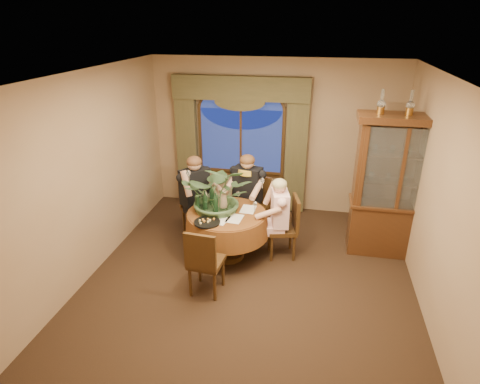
% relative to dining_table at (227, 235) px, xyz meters
% --- Properties ---
extents(floor, '(5.00, 5.00, 0.00)m').
position_rel_dining_table_xyz_m(floor, '(0.44, -0.57, -0.38)').
color(floor, black).
rests_on(floor, ground).
extents(wall_back, '(4.50, 0.00, 4.50)m').
position_rel_dining_table_xyz_m(wall_back, '(0.44, 1.93, 1.02)').
color(wall_back, '#906F4D').
rests_on(wall_back, ground).
extents(wall_right, '(0.00, 5.00, 5.00)m').
position_rel_dining_table_xyz_m(wall_right, '(2.69, -0.57, 1.02)').
color(wall_right, '#906F4D').
rests_on(wall_right, ground).
extents(ceiling, '(5.00, 5.00, 0.00)m').
position_rel_dining_table_xyz_m(ceiling, '(0.44, -0.57, 2.42)').
color(ceiling, white).
rests_on(ceiling, wall_back).
extents(window, '(1.62, 0.10, 1.32)m').
position_rel_dining_table_xyz_m(window, '(-0.16, 1.86, 0.92)').
color(window, navy).
rests_on(window, wall_back).
extents(arched_transom, '(1.60, 0.06, 0.44)m').
position_rel_dining_table_xyz_m(arched_transom, '(-0.16, 1.86, 1.71)').
color(arched_transom, navy).
rests_on(arched_transom, wall_back).
extents(drapery_left, '(0.38, 0.14, 2.32)m').
position_rel_dining_table_xyz_m(drapery_left, '(-1.19, 1.81, 0.80)').
color(drapery_left, '#3F3A22').
rests_on(drapery_left, floor).
extents(drapery_right, '(0.38, 0.14, 2.32)m').
position_rel_dining_table_xyz_m(drapery_right, '(0.87, 1.81, 0.80)').
color(drapery_right, '#3F3A22').
rests_on(drapery_right, floor).
extents(swag_valance, '(2.45, 0.16, 0.42)m').
position_rel_dining_table_xyz_m(swag_valance, '(-0.16, 1.78, 1.90)').
color(swag_valance, '#3F3A22').
rests_on(swag_valance, wall_back).
extents(dining_table, '(1.29, 1.29, 0.75)m').
position_rel_dining_table_xyz_m(dining_table, '(0.00, 0.00, 0.00)').
color(dining_table, maroon).
rests_on(dining_table, floor).
extents(china_cabinet, '(1.35, 0.53, 2.18)m').
position_rel_dining_table_xyz_m(china_cabinet, '(2.44, 0.63, 0.71)').
color(china_cabinet, '#361E11').
rests_on(china_cabinet, floor).
extents(oil_lamp_left, '(0.11, 0.11, 0.34)m').
position_rel_dining_table_xyz_m(oil_lamp_left, '(2.06, 0.63, 1.97)').
color(oil_lamp_left, '#A5722D').
rests_on(oil_lamp_left, china_cabinet).
extents(oil_lamp_center, '(0.11, 0.11, 0.34)m').
position_rel_dining_table_xyz_m(oil_lamp_center, '(2.44, 0.63, 1.97)').
color(oil_lamp_center, '#A5722D').
rests_on(oil_lamp_center, china_cabinet).
extents(oil_lamp_right, '(0.11, 0.11, 0.34)m').
position_rel_dining_table_xyz_m(oil_lamp_right, '(2.82, 0.63, 1.97)').
color(oil_lamp_right, '#A5722D').
rests_on(oil_lamp_right, china_cabinet).
extents(chair_right, '(0.51, 0.51, 0.96)m').
position_rel_dining_table_xyz_m(chair_right, '(0.81, 0.20, 0.10)').
color(chair_right, black).
rests_on(chair_right, floor).
extents(chair_back_right, '(0.53, 0.53, 0.96)m').
position_rel_dining_table_xyz_m(chair_back_right, '(0.27, 0.83, 0.10)').
color(chair_back_right, black).
rests_on(chair_back_right, floor).
extents(chair_back, '(0.59, 0.59, 0.96)m').
position_rel_dining_table_xyz_m(chair_back, '(-0.65, 0.60, 0.10)').
color(chair_back, black).
rests_on(chair_back, floor).
extents(chair_front_left, '(0.45, 0.45, 0.96)m').
position_rel_dining_table_xyz_m(chair_front_left, '(-0.07, -0.89, 0.10)').
color(chair_front_left, black).
rests_on(chair_front_left, floor).
extents(person_pink, '(0.51, 0.54, 1.28)m').
position_rel_dining_table_xyz_m(person_pink, '(0.77, 0.18, 0.27)').
color(person_pink, beige).
rests_on(person_pink, floor).
extents(person_back, '(0.68, 0.69, 1.42)m').
position_rel_dining_table_xyz_m(person_back, '(-0.65, 0.52, 0.34)').
color(person_back, black).
rests_on(person_back, floor).
extents(person_scarf, '(0.60, 0.57, 1.42)m').
position_rel_dining_table_xyz_m(person_scarf, '(0.17, 0.78, 0.34)').
color(person_scarf, black).
rests_on(person_scarf, floor).
extents(stoneware_vase, '(0.15, 0.15, 0.28)m').
position_rel_dining_table_xyz_m(stoneware_vase, '(-0.09, 0.13, 0.51)').
color(stoneware_vase, '#9D7F67').
rests_on(stoneware_vase, dining_table).
extents(centerpiece_plant, '(1.03, 1.15, 0.89)m').
position_rel_dining_table_xyz_m(centerpiece_plant, '(-0.13, 0.08, 1.02)').
color(centerpiece_plant, '#3D5C38').
rests_on(centerpiece_plant, dining_table).
extents(olive_bowl, '(0.14, 0.14, 0.04)m').
position_rel_dining_table_xyz_m(olive_bowl, '(0.06, -0.06, 0.40)').
color(olive_bowl, '#49512A').
rests_on(olive_bowl, dining_table).
extents(cheese_platter, '(0.37, 0.37, 0.02)m').
position_rel_dining_table_xyz_m(cheese_platter, '(-0.20, -0.38, 0.39)').
color(cheese_platter, black).
rests_on(cheese_platter, dining_table).
extents(wine_bottle_0, '(0.07, 0.07, 0.33)m').
position_rel_dining_table_xyz_m(wine_bottle_0, '(-0.15, -0.07, 0.54)').
color(wine_bottle_0, black).
rests_on(wine_bottle_0, dining_table).
extents(wine_bottle_1, '(0.07, 0.07, 0.33)m').
position_rel_dining_table_xyz_m(wine_bottle_1, '(-0.32, -0.03, 0.54)').
color(wine_bottle_1, black).
rests_on(wine_bottle_1, dining_table).
extents(wine_bottle_2, '(0.07, 0.07, 0.33)m').
position_rel_dining_table_xyz_m(wine_bottle_2, '(-0.35, 0.07, 0.54)').
color(wine_bottle_2, tan).
rests_on(wine_bottle_2, dining_table).
extents(wine_bottle_3, '(0.07, 0.07, 0.33)m').
position_rel_dining_table_xyz_m(wine_bottle_3, '(-0.27, 0.17, 0.54)').
color(wine_bottle_3, black).
rests_on(wine_bottle_3, dining_table).
extents(wine_bottle_4, '(0.07, 0.07, 0.33)m').
position_rel_dining_table_xyz_m(wine_bottle_4, '(-0.43, -0.05, 0.54)').
color(wine_bottle_4, black).
rests_on(wine_bottle_4, dining_table).
extents(tasting_paper_0, '(0.24, 0.32, 0.00)m').
position_rel_dining_table_xyz_m(tasting_paper_0, '(0.16, -0.17, 0.38)').
color(tasting_paper_0, white).
rests_on(tasting_paper_0, dining_table).
extents(tasting_paper_1, '(0.22, 0.31, 0.00)m').
position_rel_dining_table_xyz_m(tasting_paper_1, '(0.29, 0.16, 0.38)').
color(tasting_paper_1, white).
rests_on(tasting_paper_1, dining_table).
extents(tasting_paper_2, '(0.26, 0.33, 0.00)m').
position_rel_dining_table_xyz_m(tasting_paper_2, '(-0.03, -0.25, 0.38)').
color(tasting_paper_2, white).
rests_on(tasting_paper_2, dining_table).
extents(wine_glass_person_pink, '(0.07, 0.07, 0.18)m').
position_rel_dining_table_xyz_m(wine_glass_person_pink, '(0.41, 0.09, 0.46)').
color(wine_glass_person_pink, silver).
rests_on(wine_glass_person_pink, dining_table).
extents(wine_glass_person_back, '(0.07, 0.07, 0.18)m').
position_rel_dining_table_xyz_m(wine_glass_person_back, '(-0.33, 0.26, 0.46)').
color(wine_glass_person_back, silver).
rests_on(wine_glass_person_back, dining_table).
extents(wine_glass_person_scarf, '(0.07, 0.07, 0.18)m').
position_rel_dining_table_xyz_m(wine_glass_person_scarf, '(0.09, 0.41, 0.46)').
color(wine_glass_person_scarf, silver).
rests_on(wine_glass_person_scarf, dining_table).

